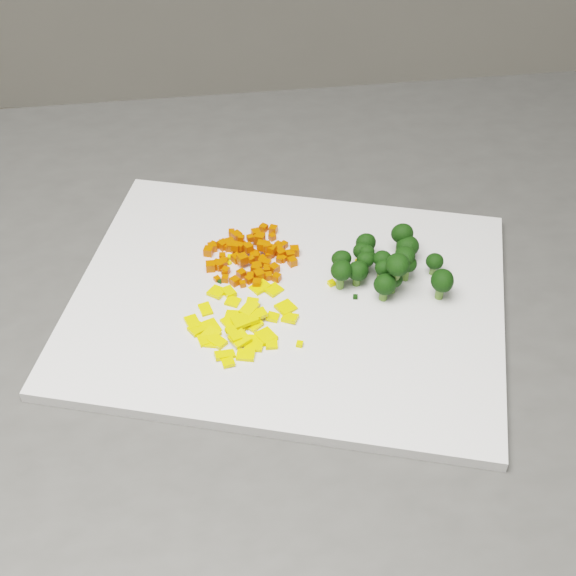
{
  "coord_description": "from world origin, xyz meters",
  "views": [
    {
      "loc": [
        -0.04,
        -0.48,
        1.43
      ],
      "look_at": [
        -0.01,
        0.06,
        0.92
      ],
      "focal_mm": 50.0,
      "sensor_mm": 36.0,
      "label": 1
    }
  ],
  "objects_px": {
    "counter_block": "(316,517)",
    "cutting_board": "(288,300)",
    "carrot_pile": "(252,247)",
    "pepper_pile": "(245,319)",
    "broccoli_pile": "(392,266)"
  },
  "relations": [
    {
      "from": "counter_block",
      "to": "cutting_board",
      "type": "xyz_separation_m",
      "value": [
        -0.04,
        -0.04,
        0.46
      ]
    },
    {
      "from": "cutting_board",
      "to": "carrot_pile",
      "type": "bearing_deg",
      "value": 119.29
    },
    {
      "from": "counter_block",
      "to": "carrot_pile",
      "type": "height_order",
      "value": "carrot_pile"
    },
    {
      "from": "carrot_pile",
      "to": "pepper_pile",
      "type": "xyz_separation_m",
      "value": [
        -0.01,
        -0.09,
        -0.01
      ]
    },
    {
      "from": "cutting_board",
      "to": "pepper_pile",
      "type": "distance_m",
      "value": 0.06
    },
    {
      "from": "counter_block",
      "to": "pepper_pile",
      "type": "relative_size",
      "value": 10.07
    },
    {
      "from": "counter_block",
      "to": "cutting_board",
      "type": "bearing_deg",
      "value": -134.45
    },
    {
      "from": "pepper_pile",
      "to": "cutting_board",
      "type": "bearing_deg",
      "value": 42.03
    },
    {
      "from": "pepper_pile",
      "to": "broccoli_pile",
      "type": "distance_m",
      "value": 0.15
    },
    {
      "from": "cutting_board",
      "to": "carrot_pile",
      "type": "relative_size",
      "value": 4.5
    },
    {
      "from": "counter_block",
      "to": "pepper_pile",
      "type": "xyz_separation_m",
      "value": [
        -0.08,
        -0.08,
        0.47
      ]
    },
    {
      "from": "counter_block",
      "to": "carrot_pile",
      "type": "relative_size",
      "value": 11.68
    },
    {
      "from": "broccoli_pile",
      "to": "carrot_pile",
      "type": "bearing_deg",
      "value": 159.67
    },
    {
      "from": "counter_block",
      "to": "cutting_board",
      "type": "height_order",
      "value": "cutting_board"
    },
    {
      "from": "counter_block",
      "to": "broccoli_pile",
      "type": "height_order",
      "value": "broccoli_pile"
    }
  ]
}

